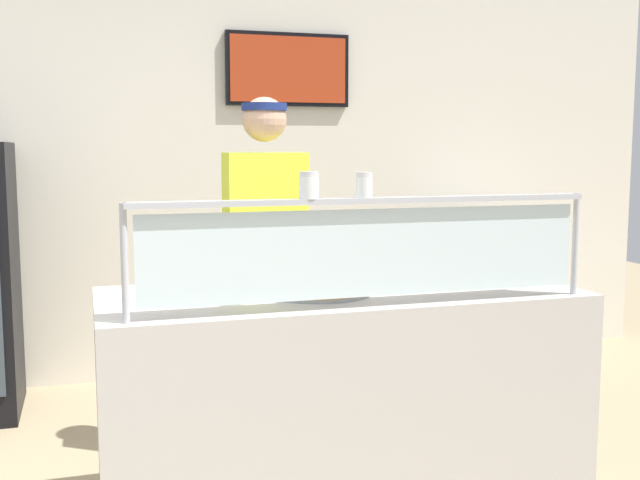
{
  "coord_description": "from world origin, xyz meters",
  "views": [
    {
      "loc": [
        -0.01,
        -2.47,
        1.52
      ],
      "look_at": [
        0.88,
        0.43,
        1.15
      ],
      "focal_mm": 42.79,
      "sensor_mm": 36.0,
      "label": 1
    }
  ],
  "objects_px": {
    "parmesan_shaker": "(309,187)",
    "pepper_flake_shaker": "(364,187)",
    "pizza_tray": "(316,289)",
    "pizza_box_stack": "(489,226)",
    "worker_figure": "(267,256)",
    "pizza_server": "(320,284)"
  },
  "relations": [
    {
      "from": "parmesan_shaker",
      "to": "pizza_server",
      "type": "bearing_deg",
      "value": 66.2
    },
    {
      "from": "parmesan_shaker",
      "to": "pepper_flake_shaker",
      "type": "height_order",
      "value": "parmesan_shaker"
    },
    {
      "from": "pizza_box_stack",
      "to": "pizza_server",
      "type": "bearing_deg",
      "value": -134.74
    },
    {
      "from": "pizza_tray",
      "to": "pizza_box_stack",
      "type": "xyz_separation_m",
      "value": [
        1.76,
        1.75,
        0.03
      ]
    },
    {
      "from": "pepper_flake_shaker",
      "to": "pizza_box_stack",
      "type": "xyz_separation_m",
      "value": [
        1.68,
        2.07,
        -0.39
      ]
    },
    {
      "from": "pizza_server",
      "to": "parmesan_shaker",
      "type": "xyz_separation_m",
      "value": [
        -0.13,
        -0.3,
        0.4
      ]
    },
    {
      "from": "pizza_server",
      "to": "worker_figure",
      "type": "bearing_deg",
      "value": 95.08
    },
    {
      "from": "pizza_server",
      "to": "pizza_tray",
      "type": "bearing_deg",
      "value": 116.92
    },
    {
      "from": "pizza_server",
      "to": "parmesan_shaker",
      "type": "distance_m",
      "value": 0.52
    },
    {
      "from": "pizza_tray",
      "to": "worker_figure",
      "type": "bearing_deg",
      "value": 93.29
    },
    {
      "from": "pizza_server",
      "to": "pizza_box_stack",
      "type": "distance_m",
      "value": 2.49
    },
    {
      "from": "pepper_flake_shaker",
      "to": "worker_figure",
      "type": "xyz_separation_m",
      "value": [
        -0.12,
        1.02,
        -0.38
      ]
    },
    {
      "from": "pizza_tray",
      "to": "pizza_box_stack",
      "type": "height_order",
      "value": "pizza_box_stack"
    },
    {
      "from": "worker_figure",
      "to": "pepper_flake_shaker",
      "type": "bearing_deg",
      "value": -83.31
    },
    {
      "from": "pepper_flake_shaker",
      "to": "pizza_box_stack",
      "type": "height_order",
      "value": "pepper_flake_shaker"
    },
    {
      "from": "pizza_server",
      "to": "worker_figure",
      "type": "xyz_separation_m",
      "value": [
        -0.05,
        0.71,
        0.02
      ]
    },
    {
      "from": "pizza_tray",
      "to": "worker_figure",
      "type": "distance_m",
      "value": 0.7
    },
    {
      "from": "worker_figure",
      "to": "pizza_box_stack",
      "type": "relative_size",
      "value": 3.5
    },
    {
      "from": "pizza_tray",
      "to": "pepper_flake_shaker",
      "type": "distance_m",
      "value": 0.53
    },
    {
      "from": "worker_figure",
      "to": "pizza_box_stack",
      "type": "height_order",
      "value": "worker_figure"
    },
    {
      "from": "parmesan_shaker",
      "to": "pepper_flake_shaker",
      "type": "distance_m",
      "value": 0.2
    },
    {
      "from": "pepper_flake_shaker",
      "to": "pizza_box_stack",
      "type": "relative_size",
      "value": 0.18
    }
  ]
}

